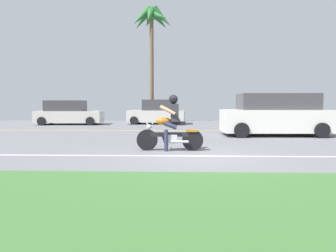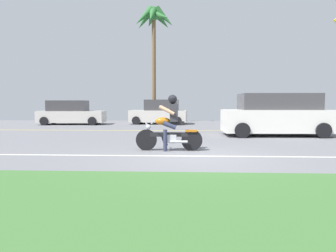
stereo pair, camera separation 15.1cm
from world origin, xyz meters
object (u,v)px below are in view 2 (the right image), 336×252
object	(u,v)px
parked_car_1	(160,113)
suv_nearby	(277,115)
parked_car_0	(71,113)
motorcyclist	(170,127)
palm_tree_0	(154,24)

from	to	relation	value
parked_car_1	suv_nearby	bearing A→B (deg)	-53.68
suv_nearby	parked_car_0	xyz separation A→B (m)	(-11.84, 7.08, -0.15)
motorcyclist	parked_car_1	distance (m)	12.61
motorcyclist	suv_nearby	xyz separation A→B (m)	(4.57, 4.67, 0.19)
motorcyclist	palm_tree_0	bearing A→B (deg)	97.03
motorcyclist	parked_car_0	bearing A→B (deg)	121.76
motorcyclist	suv_nearby	distance (m)	6.53
motorcyclist	parked_car_0	distance (m)	13.82
suv_nearby	parked_car_0	bearing A→B (deg)	149.11
parked_car_0	suv_nearby	bearing A→B (deg)	-30.89
motorcyclist	suv_nearby	world-z (taller)	suv_nearby
parked_car_1	palm_tree_0	xyz separation A→B (m)	(-0.52, 1.69, 6.56)
parked_car_1	palm_tree_0	distance (m)	6.80
parked_car_0	parked_car_1	bearing A→B (deg)	7.59
suv_nearby	parked_car_1	size ratio (longest dim) A/B	1.20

